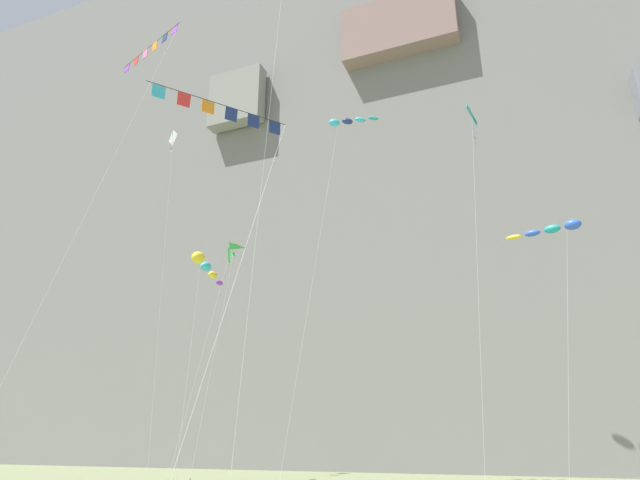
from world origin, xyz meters
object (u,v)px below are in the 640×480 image
(kite_windsock_low_right, at_px, (554,229))
(kite_windsock_near_cliff, at_px, (205,266))
(kite_diamond_high_left, at_px, (226,264))
(kite_windsock_far_right, at_px, (346,122))
(kite_delta_low_center, at_px, (229,259))
(kite_banner_front_field, at_px, (220,116))
(kite_banner_far_left, at_px, (145,61))
(kite_diamond_mid_left, at_px, (171,160))
(kite_diamond_high_right, at_px, (472,124))

(kite_windsock_low_right, height_order, kite_windsock_near_cliff, kite_windsock_low_right)
(kite_windsock_low_right, relative_size, kite_diamond_high_left, 1.00)
(kite_windsock_far_right, relative_size, kite_delta_low_center, 1.43)
(kite_delta_low_center, bearing_deg, kite_diamond_high_left, -62.98)
(kite_delta_low_center, bearing_deg, kite_banner_front_field, -59.42)
(kite_diamond_high_left, height_order, kite_banner_far_left, kite_banner_far_left)
(kite_banner_front_field, relative_size, kite_delta_low_center, 0.82)
(kite_windsock_far_right, bearing_deg, kite_delta_low_center, 158.11)
(kite_banner_far_left, xyz_separation_m, kite_windsock_near_cliff, (-3.16, 12.98, -9.62))
(kite_banner_front_field, relative_size, kite_banner_far_left, 0.64)
(kite_windsock_far_right, relative_size, kite_windsock_near_cliff, 1.77)
(kite_diamond_mid_left, height_order, kite_banner_front_field, kite_diamond_mid_left)
(kite_diamond_mid_left, relative_size, kite_windsock_low_right, 1.54)
(kite_diamond_high_left, xyz_separation_m, kite_diamond_high_right, (24.44, -4.21, 7.50))
(kite_diamond_high_right, distance_m, kite_windsock_far_right, 11.23)
(kite_diamond_mid_left, distance_m, kite_delta_low_center, 11.42)
(kite_diamond_high_left, bearing_deg, kite_delta_low_center, 117.02)
(kite_banner_front_field, distance_m, kite_windsock_far_right, 25.47)
(kite_windsock_low_right, relative_size, kite_windsock_near_cliff, 1.22)
(kite_diamond_mid_left, relative_size, kite_banner_front_field, 1.85)
(kite_diamond_high_right, distance_m, kite_windsock_near_cliff, 24.17)
(kite_diamond_high_right, xyz_separation_m, kite_delta_low_center, (-25.76, 6.80, -5.95))
(kite_banner_front_field, height_order, kite_windsock_near_cliff, kite_banner_front_field)
(kite_diamond_high_left, height_order, kite_windsock_near_cliff, kite_diamond_high_left)
(kite_banner_front_field, bearing_deg, kite_windsock_near_cliff, 124.89)
(kite_windsock_near_cliff, bearing_deg, kite_diamond_high_right, 8.79)
(kite_banner_front_field, distance_m, kite_delta_low_center, 32.60)
(kite_diamond_mid_left, xyz_separation_m, kite_windsock_low_right, (33.60, 10.18, -8.53))
(kite_windsock_low_right, distance_m, kite_diamond_high_left, 30.12)
(kite_banner_front_field, relative_size, kite_windsock_low_right, 0.83)
(kite_banner_front_field, distance_m, kite_windsock_low_right, 34.08)
(kite_diamond_high_left, bearing_deg, kite_banner_front_field, -59.07)
(kite_diamond_high_left, height_order, kite_windsock_far_right, kite_windsock_far_right)
(kite_banner_far_left, relative_size, kite_windsock_near_cliff, 1.60)
(kite_windsock_low_right, relative_size, kite_banner_far_left, 0.76)
(kite_diamond_high_right, height_order, kite_windsock_near_cliff, kite_diamond_high_right)
(kite_diamond_mid_left, xyz_separation_m, kite_delta_low_center, (2.68, 7.40, -8.28))
(kite_windsock_far_right, height_order, kite_banner_far_left, kite_windsock_far_right)
(kite_delta_low_center, relative_size, kite_banner_far_left, 0.78)
(kite_delta_low_center, bearing_deg, kite_windsock_far_right, -21.89)
(kite_windsock_low_right, height_order, kite_banner_far_left, kite_banner_far_left)
(kite_banner_far_left, bearing_deg, kite_windsock_near_cliff, 103.69)
(kite_diamond_high_left, relative_size, kite_diamond_high_right, 0.73)
(kite_windsock_far_right, xyz_separation_m, kite_banner_far_left, (-7.74, -17.09, -3.76))
(kite_banner_far_left, distance_m, kite_windsock_near_cliff, 16.46)
(kite_diamond_high_left, bearing_deg, kite_diamond_mid_left, -129.68)
(kite_windsock_low_right, bearing_deg, kite_windsock_far_right, -151.04)
(kite_diamond_high_right, distance_m, kite_banner_far_left, 24.67)
(kite_diamond_high_right, height_order, kite_windsock_far_right, kite_windsock_far_right)
(kite_windsock_low_right, xyz_separation_m, kite_diamond_high_left, (-29.61, -5.36, -1.30))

